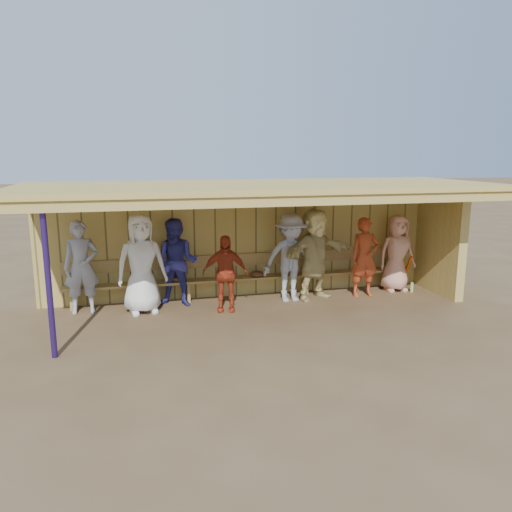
# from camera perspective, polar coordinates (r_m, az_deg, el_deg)

# --- Properties ---
(ground) EXTENTS (90.00, 90.00, 0.00)m
(ground) POSITION_cam_1_polar(r_m,az_deg,el_deg) (9.85, 0.49, -6.39)
(ground) COLOR brown
(ground) RESTS_ON ground
(player_a) EXTENTS (0.69, 0.47, 1.82)m
(player_a) POSITION_cam_1_polar(r_m,az_deg,el_deg) (10.17, -19.32, -1.19)
(player_a) COLOR #97979F
(player_a) RESTS_ON ground
(player_b) EXTENTS (1.05, 0.79, 1.94)m
(player_b) POSITION_cam_1_polar(r_m,az_deg,el_deg) (9.82, -12.96, -0.88)
(player_b) COLOR white
(player_b) RESTS_ON ground
(player_c) EXTENTS (1.06, 0.95, 1.79)m
(player_c) POSITION_cam_1_polar(r_m,az_deg,el_deg) (10.15, -9.01, -0.77)
(player_c) COLOR #353592
(player_c) RESTS_ON ground
(player_d) EXTENTS (0.94, 0.53, 1.51)m
(player_d) POSITION_cam_1_polar(r_m,az_deg,el_deg) (9.75, -3.57, -1.99)
(player_d) COLOR #AA361B
(player_d) RESTS_ON ground
(player_e) EXTENTS (1.22, 0.74, 1.84)m
(player_e) POSITION_cam_1_polar(r_m,az_deg,el_deg) (10.37, 3.96, -0.22)
(player_e) COLOR #9A9CA3
(player_e) RESTS_ON ground
(player_f) EXTENTS (1.89, 1.21, 1.95)m
(player_f) POSITION_cam_1_polar(r_m,az_deg,el_deg) (10.58, 6.73, 0.26)
(player_f) COLOR #DDC97C
(player_f) RESTS_ON ground
(player_g) EXTENTS (0.64, 0.43, 1.72)m
(player_g) POSITION_cam_1_polar(r_m,az_deg,el_deg) (10.97, 12.31, -0.15)
(player_g) COLOR #AB3C1B
(player_g) RESTS_ON ground
(player_h) EXTENTS (0.85, 0.57, 1.72)m
(player_h) POSITION_cam_1_polar(r_m,az_deg,el_deg) (11.58, 15.80, 0.30)
(player_h) COLOR #DF9B7D
(player_h) RESTS_ON ground
(dugout_structure) EXTENTS (8.80, 3.20, 2.50)m
(dugout_structure) POSITION_cam_1_polar(r_m,az_deg,el_deg) (10.22, 1.67, 4.02)
(dugout_structure) COLOR tan
(dugout_structure) RESTS_ON ground
(bench) EXTENTS (7.60, 0.34, 0.93)m
(bench) POSITION_cam_1_polar(r_m,az_deg,el_deg) (10.75, -0.98, -1.92)
(bench) COLOR #AD8C4A
(bench) RESTS_ON ground
(dugout_equipment) EXTENTS (6.09, 0.62, 0.80)m
(dugout_equipment) POSITION_cam_1_polar(r_m,az_deg,el_deg) (10.57, -2.69, -2.38)
(dugout_equipment) COLOR orange
(dugout_equipment) RESTS_ON ground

